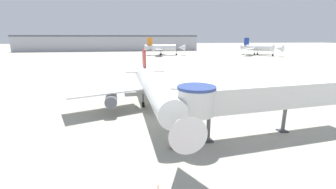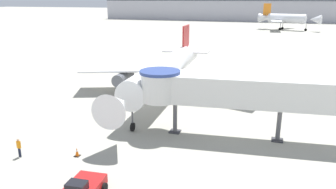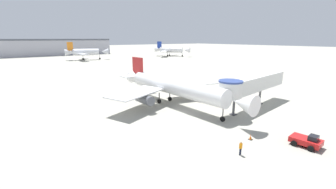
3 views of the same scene
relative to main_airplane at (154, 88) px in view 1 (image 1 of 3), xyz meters
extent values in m
plane|color=#9E9B8E|center=(-0.43, -4.62, -3.81)|extent=(800.00, 800.00, 0.00)
cylinder|color=white|center=(0.04, -0.81, 0.12)|extent=(4.46, 25.48, 3.24)
cone|color=white|center=(0.80, -16.54, 0.12)|extent=(3.41, 3.72, 3.24)
cone|color=white|center=(-0.63, 12.99, 0.12)|extent=(3.47, 5.01, 3.24)
cube|color=white|center=(-7.54, 1.37, -0.44)|extent=(12.86, 9.20, 0.22)
cube|color=white|center=(7.38, 2.09, -0.44)|extent=(12.71, 8.29, 0.22)
cube|color=#B21E1E|center=(-0.62, 12.75, 3.04)|extent=(0.45, 4.40, 4.21)
cube|color=white|center=(-0.64, 13.23, 0.69)|extent=(8.09, 3.45, 0.18)
cylinder|color=#565960|center=(-6.54, 0.01, -1.59)|extent=(1.99, 4.47, 1.78)
cylinder|color=#565960|center=(6.51, 0.64, -1.59)|extent=(1.99, 4.47, 1.78)
cylinder|color=#4C4C51|center=(0.62, -12.86, -2.43)|extent=(0.18, 0.18, 1.86)
cylinder|color=black|center=(0.62, -12.86, -3.36)|extent=(0.30, 0.91, 0.90)
cylinder|color=#4C4C51|center=(-1.57, 2.29, -2.43)|extent=(0.22, 0.22, 1.86)
cylinder|color=black|center=(-1.57, 2.29, -3.36)|extent=(0.44, 0.92, 0.90)
cylinder|color=#4C4C51|center=(1.34, 2.43, -2.43)|extent=(0.22, 0.22, 1.86)
cylinder|color=black|center=(1.34, 2.43, -3.36)|extent=(0.44, 0.92, 0.90)
cube|color=silver|center=(13.13, -10.88, 0.97)|extent=(19.80, 4.67, 2.80)
cylinder|color=silver|center=(3.37, -11.93, 0.97)|extent=(3.90, 3.90, 2.80)
cylinder|color=navy|center=(3.37, -11.93, 2.52)|extent=(4.10, 4.09, 0.30)
cylinder|color=#56565B|center=(4.93, -11.76, -2.12)|extent=(0.44, 0.44, 3.38)
cube|color=#333338|center=(4.93, -11.76, -3.75)|extent=(1.10, 1.10, 0.12)
cylinder|color=#56565B|center=(15.08, -10.67, -2.12)|extent=(0.44, 0.44, 3.38)
cube|color=#333338|center=(15.08, -10.67, -3.75)|extent=(1.10, 1.10, 0.12)
cube|color=black|center=(10.60, -1.30, -3.79)|extent=(0.48, 0.48, 0.04)
cone|color=orange|center=(10.60, -1.30, -3.40)|extent=(0.33, 0.33, 0.74)
cylinder|color=white|center=(10.60, -1.30, -3.31)|extent=(0.18, 0.18, 0.09)
cone|color=orange|center=(-1.70, -19.62, -3.39)|extent=(0.34, 0.34, 0.77)
cylinder|color=white|center=(-1.70, -19.62, -3.29)|extent=(0.19, 0.19, 0.09)
cylinder|color=white|center=(79.36, 102.23, 1.02)|extent=(12.10, 17.48, 3.98)
cone|color=white|center=(85.50, 91.15, 1.02)|extent=(5.60, 5.76, 3.98)
cone|color=white|center=(74.37, 111.22, 1.02)|extent=(6.37, 7.15, 3.98)
cube|color=white|center=(70.91, 100.39, 0.32)|extent=(11.88, 12.28, 0.22)
cube|color=white|center=(85.39, 108.43, 0.32)|extent=(13.22, 6.82, 0.22)
cube|color=navy|center=(74.52, 110.96, 4.59)|extent=(1.98, 3.31, 5.17)
cube|color=white|center=(74.23, 111.48, 1.71)|extent=(8.73, 6.39, 0.18)
cylinder|color=#4C4C51|center=(83.80, 94.23, -2.12)|extent=(0.18, 0.18, 2.29)
cylinder|color=black|center=(83.80, 94.23, -3.26)|extent=(0.76, 1.09, 1.10)
cylinder|color=#4C4C51|center=(76.72, 103.31, -2.12)|extent=(0.22, 0.22, 2.29)
cylinder|color=black|center=(76.72, 103.31, -3.26)|extent=(0.88, 1.16, 1.10)
cylinder|color=#4C4C51|center=(79.85, 105.04, -2.12)|extent=(0.22, 0.22, 2.29)
cylinder|color=black|center=(79.85, 105.04, -3.26)|extent=(0.88, 1.16, 1.10)
cylinder|color=silver|center=(17.84, 111.29, 1.08)|extent=(16.06, 8.25, 4.04)
cone|color=silver|center=(28.99, 108.02, 1.08)|extent=(5.40, 5.13, 4.04)
cone|color=silver|center=(9.02, 113.87, 1.08)|extent=(6.95, 5.58, 4.04)
cube|color=silver|center=(13.80, 104.92, 0.38)|extent=(4.47, 10.57, 0.22)
cube|color=silver|center=(17.88, 118.83, 0.38)|extent=(9.34, 10.99, 0.22)
cube|color=orange|center=(9.31, 113.79, 4.72)|extent=(3.32, 1.18, 5.25)
cube|color=silver|center=(8.73, 113.96, 1.79)|extent=(4.27, 7.49, 0.18)
cylinder|color=#4C4C51|center=(25.73, 108.98, -2.10)|extent=(0.18, 0.18, 2.32)
cylinder|color=black|center=(25.73, 108.98, -3.26)|extent=(1.13, 0.56, 1.10)
cylinder|color=#4C4C51|center=(15.46, 110.09, -2.10)|extent=(0.22, 0.22, 2.32)
cylinder|color=black|center=(15.46, 110.09, -3.26)|extent=(1.17, 0.69, 1.10)
cylinder|color=#4C4C51|center=(16.49, 113.58, -2.10)|extent=(0.22, 0.22, 2.32)
cylinder|color=black|center=(16.49, 113.58, -3.26)|extent=(1.17, 0.69, 1.10)
cube|color=#A8A8B2|center=(-20.12, 170.38, 2.05)|extent=(147.79, 23.64, 11.73)
cube|color=#4C515B|center=(-20.12, 170.38, 8.52)|extent=(147.79, 24.12, 1.20)
camera|label=1|loc=(-3.34, -34.09, 7.66)|focal=24.00mm
camera|label=2|loc=(14.07, -42.02, 9.60)|focal=35.00mm
camera|label=3|loc=(-27.69, -35.33, 9.63)|focal=24.00mm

